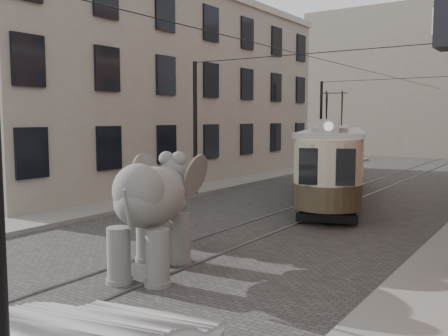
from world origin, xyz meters
The scene contains 7 objects.
ground centered at (0.00, 0.00, 0.00)m, with size 120.00×120.00×0.00m, color #423F3D.
tram_rails centered at (0.00, 0.00, 0.01)m, with size 1.54×80.00×0.02m, color slate, non-canonical shape.
sidewalk_left centered at (-6.50, 0.00, 0.07)m, with size 2.00×60.00×0.15m, color slate.
stucco_building centered at (-11.00, 10.00, 5.00)m, with size 7.00×24.00×10.00m, color gray.
catenary centered at (-0.20, 5.00, 3.00)m, with size 11.00×30.20×6.00m, color black, non-canonical shape.
tram centered at (-0.31, 9.01, 2.32)m, with size 2.42×11.71×4.65m, color beige, non-canonical shape.
elephant centered at (0.28, -3.32, 1.35)m, with size 2.42×4.40×2.69m, color #62605A, non-canonical shape.
Camera 1 is at (7.83, -11.51, 3.50)m, focal length 39.63 mm.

